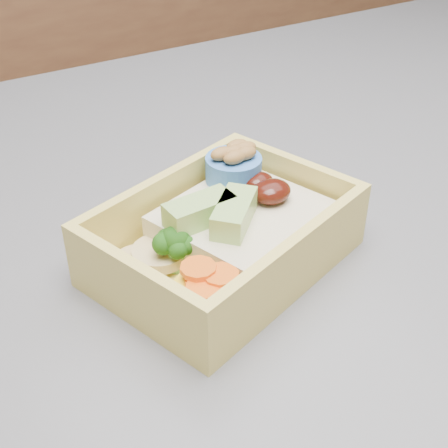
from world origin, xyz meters
TOP-DOWN VIEW (x-y plane):
  - bento_box at (-0.15, -0.16)m, footprint 0.23×0.20m

SIDE VIEW (x-z plane):
  - bento_box at x=-0.15m, z-range 0.91..0.98m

